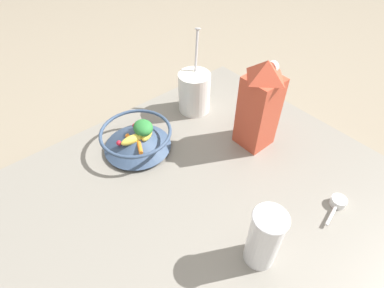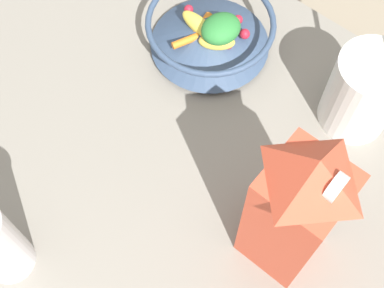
# 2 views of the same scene
# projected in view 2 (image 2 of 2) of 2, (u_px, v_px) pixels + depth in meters

# --- Properties ---
(ground_plane) EXTENTS (6.00, 6.00, 0.00)m
(ground_plane) POSITION_uv_depth(u_px,v_px,m) (79.00, 207.00, 0.82)
(ground_plane) COLOR gray
(countertop) EXTENTS (1.04, 1.04, 0.04)m
(countertop) POSITION_uv_depth(u_px,v_px,m) (76.00, 202.00, 0.80)
(countertop) COLOR gray
(countertop) RESTS_ON ground_plane
(fruit_bowl) EXTENTS (0.21, 0.21, 0.09)m
(fruit_bowl) POSITION_uv_depth(u_px,v_px,m) (211.00, 32.00, 0.87)
(fruit_bowl) COLOR #384C6B
(fruit_bowl) RESTS_ON countertop
(milk_carton) EXTENTS (0.09, 0.09, 0.28)m
(milk_carton) POSITION_uv_depth(u_px,v_px,m) (296.00, 210.00, 0.63)
(milk_carton) COLOR #CC4C33
(milk_carton) RESTS_ON countertop
(yogurt_tub) EXTENTS (0.11, 0.11, 0.26)m
(yogurt_tub) POSITION_uv_depth(u_px,v_px,m) (365.00, 89.00, 0.78)
(yogurt_tub) COLOR white
(yogurt_tub) RESTS_ON countertop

